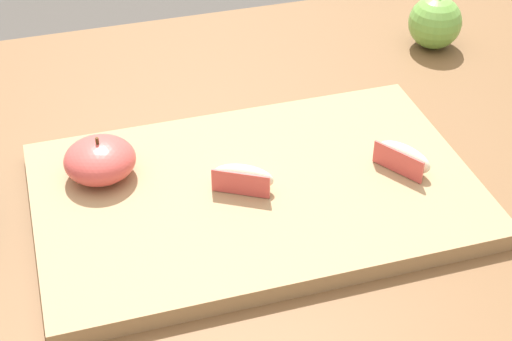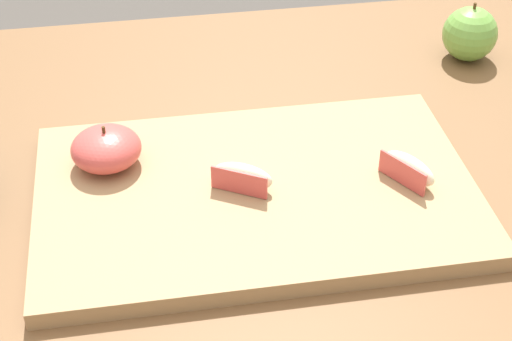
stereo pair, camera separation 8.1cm
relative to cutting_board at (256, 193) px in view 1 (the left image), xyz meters
name	(u,v)px [view 1 (the left image)]	position (x,y,z in m)	size (l,w,h in m)	color
dining_table	(211,254)	(-0.04, 0.05, -0.12)	(1.36, 0.76, 0.77)	brown
cutting_board	(256,193)	(0.00, 0.00, 0.00)	(0.45, 0.28, 0.02)	#A37F56
apple_half_skin_up	(100,160)	(-0.15, 0.06, 0.03)	(0.07, 0.07, 0.05)	#D14C47
apple_wedge_front	(403,157)	(0.16, -0.01, 0.02)	(0.05, 0.06, 0.03)	beige
apple_wedge_right	(243,178)	(-0.01, 0.00, 0.02)	(0.06, 0.05, 0.03)	beige
whole_apple_granny_green	(435,22)	(0.32, 0.25, 0.03)	(0.07, 0.07, 0.08)	#70AD47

